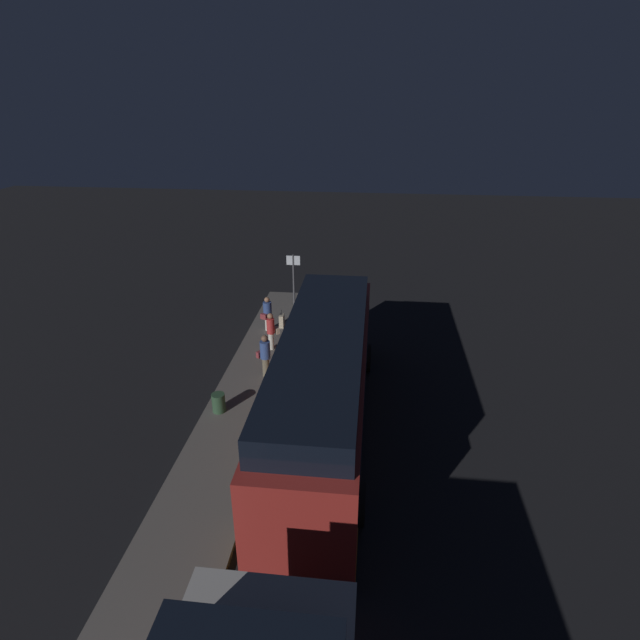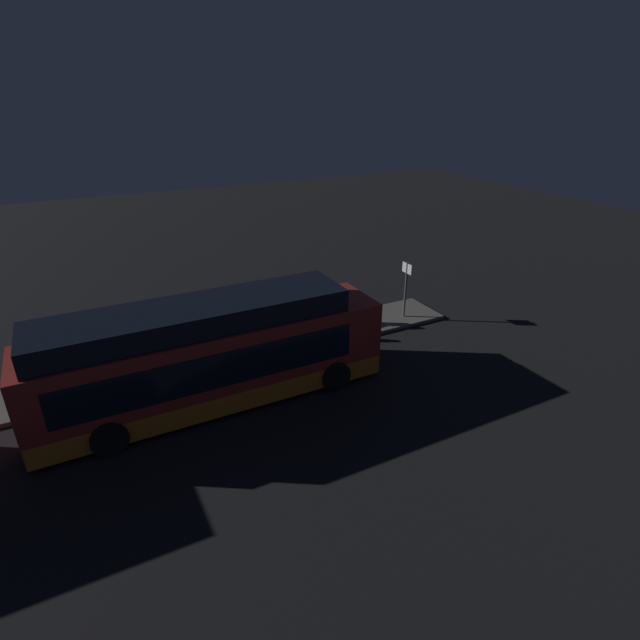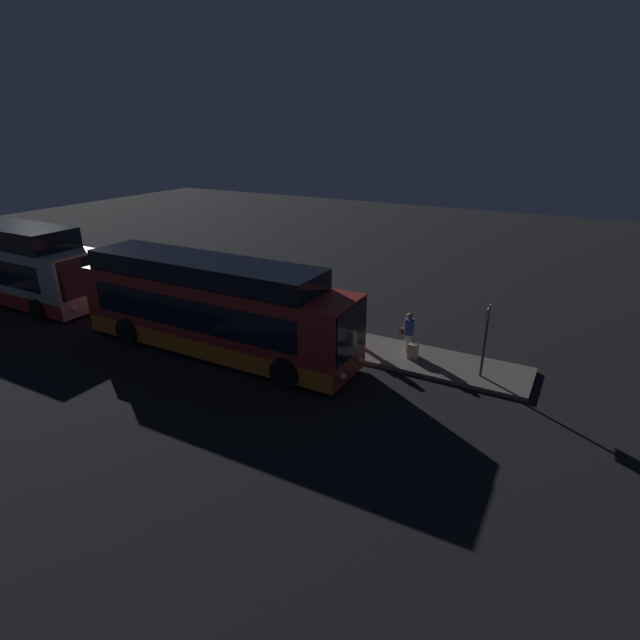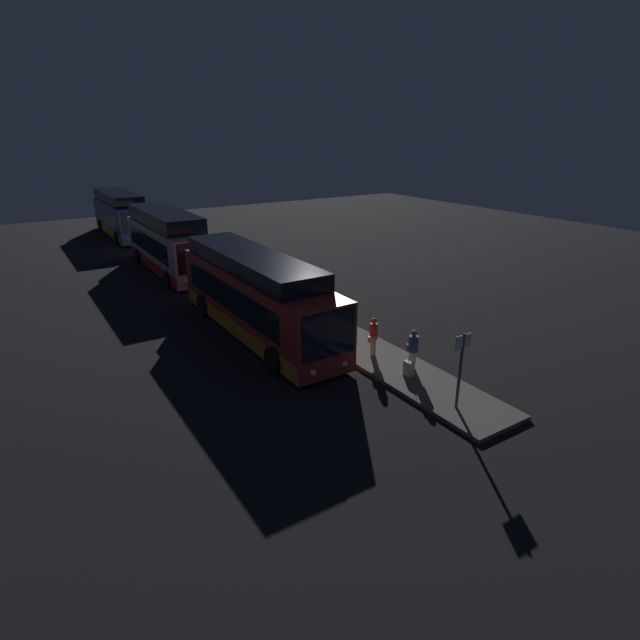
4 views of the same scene
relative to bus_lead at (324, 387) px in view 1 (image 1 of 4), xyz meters
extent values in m
plane|color=black|center=(1.39, 0.04, -1.66)|extent=(80.00, 80.00, 0.00)
cube|color=#605B56|center=(1.39, 2.85, -1.58)|extent=(20.00, 2.43, 0.15)
cube|color=maroon|center=(0.10, 0.00, -0.11)|extent=(11.52, 2.49, 2.72)
cube|color=orange|center=(0.10, 0.00, -1.12)|extent=(11.46, 2.51, 0.70)
cube|color=black|center=(-0.19, 0.00, 0.21)|extent=(9.45, 2.52, 1.19)
cube|color=black|center=(5.88, 0.00, 0.27)|extent=(0.06, 2.19, 1.74)
sphere|color=#F9E58C|center=(5.90, 0.68, -1.02)|extent=(0.24, 0.24, 0.24)
sphere|color=#F9E58C|center=(5.90, -0.68, -1.02)|extent=(0.24, 0.24, 0.24)
cylinder|color=black|center=(4.02, 1.24, -1.12)|extent=(1.08, 0.30, 1.08)
cylinder|color=black|center=(4.02, -1.24, -1.12)|extent=(1.08, 0.30, 1.08)
cylinder|color=black|center=(-3.47, 1.24, -1.12)|extent=(1.08, 0.30, 1.08)
cylinder|color=black|center=(-3.47, -1.24, -1.12)|extent=(1.08, 0.30, 1.08)
cube|color=black|center=(-0.36, 0.00, 1.62)|extent=(9.79, 2.29, 0.75)
cube|color=black|center=(-7.49, 0.00, 0.28)|extent=(0.06, 2.27, 1.76)
cylinder|color=silver|center=(5.04, 2.69, -1.14)|extent=(0.31, 0.31, 0.73)
cylinder|color=#BF3333|center=(5.04, 2.69, -0.46)|extent=(0.45, 0.45, 0.63)
sphere|color=#9E7051|center=(5.04, 2.69, -0.03)|extent=(0.24, 0.24, 0.24)
cube|color=beige|center=(5.19, 2.48, -0.73)|extent=(0.31, 0.28, 0.24)
cylinder|color=silver|center=(6.79, 3.19, -1.15)|extent=(0.34, 0.34, 0.72)
cylinder|color=#334C8C|center=(6.79, 3.19, -0.48)|extent=(0.49, 0.49, 0.62)
sphere|color=#9E7051|center=(6.79, 3.19, -0.05)|extent=(0.23, 0.23, 0.23)
cube|color=maroon|center=(6.53, 3.30, -0.74)|extent=(0.24, 0.31, 0.24)
cylinder|color=#6B604C|center=(2.91, 2.46, -1.12)|extent=(0.36, 0.36, 0.76)
cylinder|color=#334C8C|center=(2.91, 2.46, -0.41)|extent=(0.52, 0.52, 0.66)
sphere|color=brown|center=(2.91, 2.46, 0.05)|extent=(0.25, 0.25, 0.25)
cube|color=maroon|center=(3.07, 2.70, -0.69)|extent=(0.31, 0.27, 0.24)
cube|color=beige|center=(7.18, 2.64, -1.22)|extent=(0.37, 0.19, 0.58)
cylinder|color=black|center=(7.18, 2.64, -0.81)|extent=(0.02, 0.02, 0.24)
cylinder|color=#4C4C51|center=(9.70, 2.48, -0.20)|extent=(0.10, 0.10, 2.61)
cube|color=silver|center=(9.70, 2.48, 0.83)|extent=(0.04, 0.65, 0.45)
cylinder|color=#2D4C33|center=(0.51, 3.54, -1.18)|extent=(0.44, 0.44, 0.65)
camera|label=1|loc=(-12.84, -1.31, 8.15)|focal=28.00mm
camera|label=2|loc=(-3.43, -14.36, 8.06)|focal=28.00mm
camera|label=3|loc=(12.22, -13.74, 6.67)|focal=28.00mm
camera|label=4|loc=(19.29, -8.96, 6.97)|focal=28.00mm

